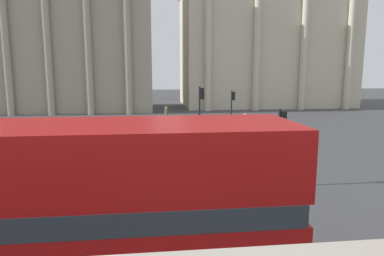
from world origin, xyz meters
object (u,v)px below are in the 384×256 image
at_px(traffic_light_far, 232,105).
at_px(traffic_light_near, 280,136).
at_px(pedestrian_olive, 166,114).
at_px(pedestrian_black, 245,122).
at_px(car_white, 70,127).
at_px(plaza_building_right, 262,48).
at_px(double_decker_bus, 42,210).
at_px(traffic_light_mid, 201,110).
at_px(plaza_building_left, 42,31).

bearing_deg(traffic_light_far, traffic_light_near, -94.54).
distance_m(pedestrian_olive, pedestrian_black, 8.72).
bearing_deg(car_white, pedestrian_black, -92.46).
height_order(plaza_building_right, pedestrian_olive, plaza_building_right).
bearing_deg(double_decker_bus, plaza_building_right, 65.54).
distance_m(traffic_light_far, pedestrian_olive, 7.40).
bearing_deg(pedestrian_olive, plaza_building_right, 108.11).
distance_m(traffic_light_mid, car_white, 11.66).
distance_m(double_decker_bus, pedestrian_black, 21.79).
relative_size(double_decker_bus, plaza_building_left, 0.36).
relative_size(plaza_building_left, car_white, 6.92).
distance_m(traffic_light_far, pedestrian_black, 1.95).
height_order(traffic_light_mid, pedestrian_olive, traffic_light_mid).
height_order(plaza_building_right, traffic_light_mid, plaza_building_right).
height_order(plaza_building_right, pedestrian_black, plaza_building_right).
xyz_separation_m(traffic_light_mid, traffic_light_far, (3.56, 6.47, -0.37)).
distance_m(traffic_light_near, car_white, 18.23).
bearing_deg(car_white, pedestrian_olive, -54.42).
bearing_deg(pedestrian_black, car_white, -155.94).
bearing_deg(pedestrian_olive, traffic_light_near, -20.85).
bearing_deg(double_decker_bus, pedestrian_black, 62.28).
relative_size(car_white, pedestrian_black, 2.33).
bearing_deg(plaza_building_left, double_decker_bus, -73.83).
xyz_separation_m(traffic_light_near, pedestrian_black, (1.85, 12.41, -1.23)).
relative_size(double_decker_bus, traffic_light_near, 2.99).
xyz_separation_m(plaza_building_left, car_white, (7.71, -20.62, -9.63)).
height_order(traffic_light_mid, car_white, traffic_light_mid).
height_order(double_decker_bus, plaza_building_right, plaza_building_right).
bearing_deg(traffic_light_mid, traffic_light_near, -71.03).
distance_m(traffic_light_near, traffic_light_mid, 7.63).
xyz_separation_m(plaza_building_right, traffic_light_near, (-11.44, -38.38, -6.45)).
relative_size(plaza_building_left, traffic_light_mid, 7.03).
height_order(plaza_building_right, traffic_light_near, plaza_building_right).
xyz_separation_m(double_decker_bus, traffic_light_near, (7.72, 7.13, 0.03)).
bearing_deg(pedestrian_black, plaza_building_right, 98.82).
bearing_deg(car_white, traffic_light_near, -136.04).
distance_m(traffic_light_near, pedestrian_black, 12.60).
bearing_deg(plaza_building_left, traffic_light_far, -44.69).
height_order(plaza_building_right, car_white, plaza_building_right).
height_order(traffic_light_far, pedestrian_black, traffic_light_far).
bearing_deg(plaza_building_left, pedestrian_black, -45.37).
height_order(pedestrian_olive, pedestrian_black, pedestrian_black).
relative_size(traffic_light_near, traffic_light_far, 0.98).
bearing_deg(traffic_light_far, pedestrian_olive, 136.27).
bearing_deg(car_white, plaza_building_right, -40.87).
bearing_deg(traffic_light_mid, pedestrian_black, 50.29).
height_order(double_decker_bus, traffic_light_far, double_decker_bus).
height_order(traffic_light_near, traffic_light_mid, traffic_light_mid).
relative_size(plaza_building_left, plaza_building_right, 1.17).
distance_m(double_decker_bus, traffic_light_far, 22.59).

